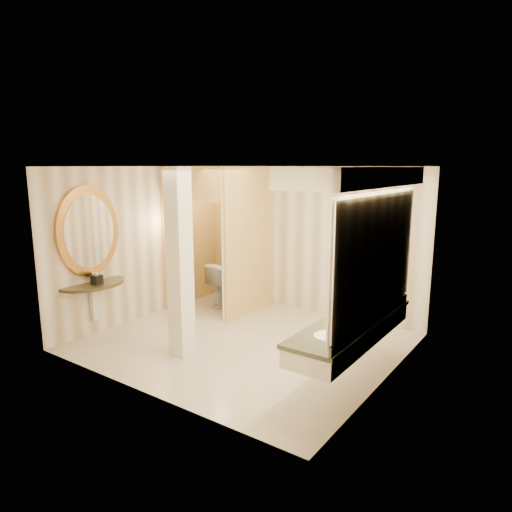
{
  "coord_description": "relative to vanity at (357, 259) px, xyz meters",
  "views": [
    {
      "loc": [
        4.05,
        -5.4,
        2.72
      ],
      "look_at": [
        0.09,
        0.2,
        1.35
      ],
      "focal_mm": 32.0,
      "sensor_mm": 36.0,
      "label": 1
    }
  ],
  "objects": [
    {
      "name": "wall_right",
      "position": [
        0.27,
        0.4,
        -0.28
      ],
      "size": [
        0.02,
        4.0,
        2.7
      ],
      "primitive_type": "cube",
      "color": "silver",
      "rests_on": "floor"
    },
    {
      "name": "soap_bottle_c",
      "position": [
        -0.06,
        0.44,
        -0.66
      ],
      "size": [
        0.1,
        0.1,
        0.2
      ],
      "primitive_type": "imported",
      "rotation": [
        0.0,
        0.0,
        0.33
      ],
      "color": "#C6B28C",
      "rests_on": "vanity"
    },
    {
      "name": "wall_sconce",
      "position": [
        -3.9,
        0.83,
        0.1
      ],
      "size": [
        0.14,
        0.14,
        0.42
      ],
      "color": "gold",
      "rests_on": "toilet_closet"
    },
    {
      "name": "wall_left",
      "position": [
        -4.23,
        0.4,
        -0.28
      ],
      "size": [
        0.02,
        4.0,
        2.7
      ],
      "primitive_type": "cube",
      "color": "silver",
      "rests_on": "floor"
    },
    {
      "name": "console_shelf",
      "position": [
        -4.19,
        -0.73,
        -0.28
      ],
      "size": [
        1.11,
        1.11,
        2.0
      ],
      "color": "black",
      "rests_on": "floor"
    },
    {
      "name": "tissue_box",
      "position": [
        -4.01,
        -0.75,
        -0.68
      ],
      "size": [
        0.15,
        0.15,
        0.14
      ],
      "primitive_type": "cube",
      "rotation": [
        0.0,
        0.0,
        0.04
      ],
      "color": "black",
      "rests_on": "console_shelf"
    },
    {
      "name": "soap_bottle_b",
      "position": [
        -0.02,
        -0.05,
        -0.7
      ],
      "size": [
        0.1,
        0.1,
        0.12
      ],
      "primitive_type": "imported",
      "rotation": [
        0.0,
        0.0,
        0.13
      ],
      "color": "silver",
      "rests_on": "vanity"
    },
    {
      "name": "floor",
      "position": [
        -1.98,
        0.4,
        -1.63
      ],
      "size": [
        4.5,
        4.5,
        0.0
      ],
      "primitive_type": "plane",
      "color": "beige",
      "rests_on": "ground"
    },
    {
      "name": "vanity",
      "position": [
        0.0,
        0.0,
        0.0
      ],
      "size": [
        0.75,
        2.57,
        2.09
      ],
      "color": "silver",
      "rests_on": "floor"
    },
    {
      "name": "wall_front",
      "position": [
        -1.98,
        -1.6,
        -0.28
      ],
      "size": [
        4.5,
        0.02,
        2.7
      ],
      "primitive_type": "cube",
      "color": "silver",
      "rests_on": "floor"
    },
    {
      "name": "pillar",
      "position": [
        -2.43,
        -0.5,
        -0.28
      ],
      "size": [
        0.28,
        0.28,
        2.7
      ],
      "primitive_type": "cube",
      "color": "silver",
      "rests_on": "floor"
    },
    {
      "name": "toilet",
      "position": [
        -3.43,
        1.81,
        -1.21
      ],
      "size": [
        0.58,
        0.88,
        0.84
      ],
      "primitive_type": "imported",
      "rotation": [
        0.0,
        0.0,
        3.01
      ],
      "color": "white",
      "rests_on": "floor"
    },
    {
      "name": "soap_bottle_a",
      "position": [
        -0.13,
        0.08,
        -0.69
      ],
      "size": [
        0.06,
        0.06,
        0.13
      ],
      "primitive_type": "imported",
      "rotation": [
        0.0,
        0.0,
        -0.06
      ],
      "color": "beige",
      "rests_on": "vanity"
    },
    {
      "name": "wall_back",
      "position": [
        -1.98,
        2.4,
        -0.28
      ],
      "size": [
        4.5,
        0.02,
        2.7
      ],
      "primitive_type": "cube",
      "color": "silver",
      "rests_on": "floor"
    },
    {
      "name": "toilet_closet",
      "position": [
        -3.11,
        1.37,
        -0.24
      ],
      "size": [
        1.5,
        1.55,
        2.7
      ],
      "color": "#E2BD76",
      "rests_on": "floor"
    },
    {
      "name": "ceiling",
      "position": [
        -1.98,
        0.4,
        1.07
      ],
      "size": [
        4.5,
        4.5,
        0.0
      ],
      "primitive_type": "plane",
      "rotation": [
        3.14,
        0.0,
        0.0
      ],
      "color": "white",
      "rests_on": "wall_back"
    }
  ]
}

